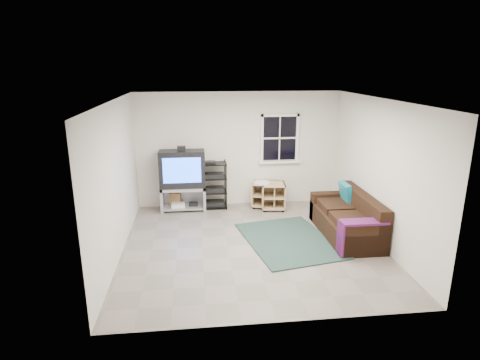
{
  "coord_description": "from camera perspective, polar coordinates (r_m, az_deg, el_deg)",
  "views": [
    {
      "loc": [
        -0.97,
        -6.62,
        3.15
      ],
      "look_at": [
        -0.17,
        0.4,
        1.12
      ],
      "focal_mm": 30.0,
      "sensor_mm": 36.0,
      "label": 1
    }
  ],
  "objects": [
    {
      "name": "shag_rug",
      "position": [
        7.61,
        6.95,
        -8.49
      ],
      "size": [
        1.85,
        2.3,
        0.02
      ],
      "primitive_type": "cube",
      "rotation": [
        0.0,
        0.0,
        0.19
      ],
      "color": "black",
      "rests_on": "ground"
    },
    {
      "name": "tv_unit",
      "position": [
        8.97,
        -8.18,
        0.66
      ],
      "size": [
        0.99,
        0.5,
        1.46
      ],
      "color": "#9D9DA5",
      "rests_on": "ground"
    },
    {
      "name": "side_table_right",
      "position": [
        9.23,
        3.53,
        -1.72
      ],
      "size": [
        0.67,
        0.67,
        0.62
      ],
      "rotation": [
        0.0,
        0.0,
        -0.32
      ],
      "color": "tan",
      "rests_on": "ground"
    },
    {
      "name": "room",
      "position": [
        9.24,
        5.64,
        5.5
      ],
      "size": [
        4.6,
        4.62,
        4.6
      ],
      "color": "slate",
      "rests_on": "ground"
    },
    {
      "name": "sofa",
      "position": [
        7.94,
        15.09,
        -5.5
      ],
      "size": [
        0.86,
        1.94,
        0.89
      ],
      "color": "black",
      "rests_on": "ground"
    },
    {
      "name": "paper_bag",
      "position": [
        9.29,
        -9.2,
        -2.83
      ],
      "size": [
        0.27,
        0.19,
        0.36
      ],
      "primitive_type": "cube",
      "rotation": [
        0.0,
        0.0,
        -0.1
      ],
      "color": "olive",
      "rests_on": "ground"
    },
    {
      "name": "side_table_left",
      "position": [
        9.12,
        4.72,
        -2.12
      ],
      "size": [
        0.56,
        0.56,
        0.6
      ],
      "rotation": [
        0.0,
        0.0,
        -0.11
      ],
      "color": "tan",
      "rests_on": "ground"
    },
    {
      "name": "av_rack",
      "position": [
        9.11,
        -3.63,
        -1.11
      ],
      "size": [
        0.54,
        0.4,
        1.09
      ],
      "color": "black",
      "rests_on": "ground"
    }
  ]
}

